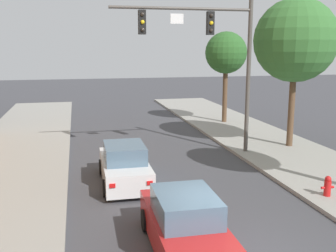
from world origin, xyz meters
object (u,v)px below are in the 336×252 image
traffic_signal_mast (212,45)px  car_lead_white (125,166)px  fire_hydrant (328,186)px  street_tree_second (296,41)px  street_tree_third (226,53)px  car_following_red (184,224)px

traffic_signal_mast → car_lead_white: (-4.53, -3.05, -4.63)m
fire_hydrant → street_tree_second: street_tree_second is taller
street_tree_third → car_following_red: bearing=-114.2°
street_tree_second → street_tree_third: bearing=96.8°
traffic_signal_mast → car_lead_white: 7.16m
car_lead_white → fire_hydrant: 7.45m
traffic_signal_mast → street_tree_second: size_ratio=1.00×
street_tree_third → street_tree_second: bearing=-83.2°
car_following_red → street_tree_third: size_ratio=0.69×
street_tree_second → street_tree_third: size_ratio=1.23×
traffic_signal_mast → fire_hydrant: size_ratio=10.42×
car_lead_white → street_tree_second: street_tree_second is taller
fire_hydrant → street_tree_second: 8.86m
traffic_signal_mast → car_following_red: traffic_signal_mast is taller
car_following_red → street_tree_second: street_tree_second is taller
traffic_signal_mast → fire_hydrant: traffic_signal_mast is taller
car_lead_white → street_tree_third: (8.26, 10.80, 4.11)m
fire_hydrant → street_tree_second: bearing=70.3°
car_lead_white → car_following_red: bearing=-81.0°
street_tree_third → fire_hydrant: bearing=-96.4°
car_following_red → street_tree_second: (8.24, 9.12, 4.84)m
traffic_signal_mast → street_tree_third: 8.61m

